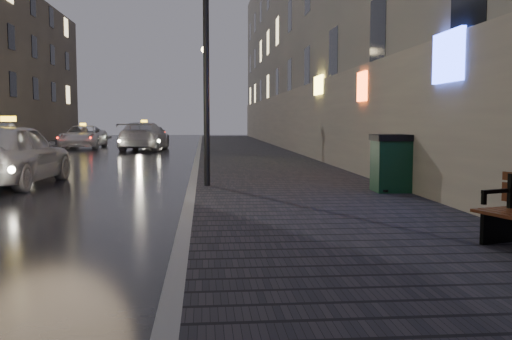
{
  "coord_description": "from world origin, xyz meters",
  "views": [
    {
      "loc": [
        1.79,
        -7.35,
        1.67
      ],
      "look_at": [
        2.65,
        2.09,
        0.85
      ],
      "focal_mm": 40.0,
      "sensor_mm": 36.0,
      "label": 1
    }
  ],
  "objects_px": {
    "lamp_far": "(205,85)",
    "trash_bin": "(392,163)",
    "taxi_far": "(83,137)",
    "car_far": "(155,134)",
    "taxi_mid": "(144,136)",
    "taxi_near": "(10,154)",
    "lamp_near": "(206,41)"
  },
  "relations": [
    {
      "from": "lamp_far",
      "to": "trash_bin",
      "type": "relative_size",
      "value": 4.3
    },
    {
      "from": "trash_bin",
      "to": "taxi_far",
      "type": "distance_m",
      "value": 26.29
    },
    {
      "from": "trash_bin",
      "to": "car_far",
      "type": "distance_m",
      "value": 34.04
    },
    {
      "from": "taxi_mid",
      "to": "car_far",
      "type": "distance_m",
      "value": 12.33
    },
    {
      "from": "taxi_far",
      "to": "car_far",
      "type": "distance_m",
      "value": 10.05
    },
    {
      "from": "taxi_near",
      "to": "taxi_far",
      "type": "bearing_deg",
      "value": -79.02
    },
    {
      "from": "trash_bin",
      "to": "lamp_far",
      "type": "bearing_deg",
      "value": 104.37
    },
    {
      "from": "taxi_near",
      "to": "taxi_far",
      "type": "xyz_separation_m",
      "value": [
        -2.39,
        20.54,
        -0.13
      ]
    },
    {
      "from": "taxi_mid",
      "to": "taxi_far",
      "type": "height_order",
      "value": "taxi_mid"
    },
    {
      "from": "lamp_far",
      "to": "taxi_near",
      "type": "xyz_separation_m",
      "value": [
        -5.02,
        -14.29,
        -2.66
      ]
    },
    {
      "from": "lamp_far",
      "to": "taxi_near",
      "type": "height_order",
      "value": "lamp_far"
    },
    {
      "from": "trash_bin",
      "to": "car_far",
      "type": "xyz_separation_m",
      "value": [
        -7.85,
        33.12,
        -0.12
      ]
    },
    {
      "from": "lamp_near",
      "to": "taxi_far",
      "type": "bearing_deg",
      "value": 108.43
    },
    {
      "from": "lamp_far",
      "to": "trash_bin",
      "type": "height_order",
      "value": "lamp_far"
    },
    {
      "from": "lamp_far",
      "to": "taxi_far",
      "type": "xyz_separation_m",
      "value": [
        -7.42,
        6.25,
        -2.8
      ]
    },
    {
      "from": "lamp_near",
      "to": "car_far",
      "type": "height_order",
      "value": "lamp_near"
    },
    {
      "from": "lamp_near",
      "to": "trash_bin",
      "type": "distance_m",
      "value": 5.01
    },
    {
      "from": "lamp_near",
      "to": "taxi_mid",
      "type": "xyz_separation_m",
      "value": [
        -3.43,
        19.34,
        -2.7
      ]
    },
    {
      "from": "lamp_near",
      "to": "taxi_near",
      "type": "xyz_separation_m",
      "value": [
        -5.02,
        1.71,
        -2.66
      ]
    },
    {
      "from": "lamp_far",
      "to": "trash_bin",
      "type": "distance_m",
      "value": 18.1
    },
    {
      "from": "lamp_far",
      "to": "trash_bin",
      "type": "bearing_deg",
      "value": -77.25
    },
    {
      "from": "lamp_far",
      "to": "taxi_near",
      "type": "relative_size",
      "value": 1.09
    },
    {
      "from": "lamp_far",
      "to": "taxi_mid",
      "type": "height_order",
      "value": "lamp_far"
    },
    {
      "from": "taxi_near",
      "to": "car_far",
      "type": "distance_m",
      "value": 29.98
    },
    {
      "from": "lamp_near",
      "to": "trash_bin",
      "type": "xyz_separation_m",
      "value": [
        3.95,
        -1.46,
        -2.71
      ]
    },
    {
      "from": "lamp_near",
      "to": "lamp_far",
      "type": "relative_size",
      "value": 1.0
    },
    {
      "from": "car_far",
      "to": "taxi_far",
      "type": "bearing_deg",
      "value": 74.76
    },
    {
      "from": "car_far",
      "to": "taxi_near",
      "type": "bearing_deg",
      "value": 93.08
    },
    {
      "from": "taxi_near",
      "to": "car_far",
      "type": "xyz_separation_m",
      "value": [
        1.12,
        29.96,
        -0.16
      ]
    },
    {
      "from": "lamp_near",
      "to": "car_far",
      "type": "distance_m",
      "value": 32.03
    },
    {
      "from": "lamp_near",
      "to": "lamp_far",
      "type": "distance_m",
      "value": 16.0
    },
    {
      "from": "lamp_near",
      "to": "lamp_far",
      "type": "bearing_deg",
      "value": 90.0
    }
  ]
}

